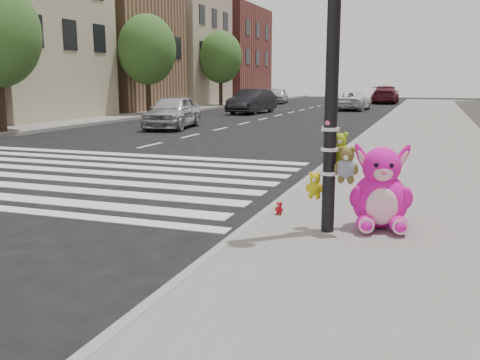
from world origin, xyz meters
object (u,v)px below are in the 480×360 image
at_px(pink_bunny, 381,193).
at_px(red_teddy, 279,208).
at_px(signal_pole, 334,103).
at_px(car_silver_far, 173,112).
at_px(car_white_near, 352,101).
at_px(car_dark_far, 252,101).

xyz_separation_m(pink_bunny, red_teddy, (-1.41, 0.23, -0.36)).
relative_size(pink_bunny, red_teddy, 5.97).
height_order(pink_bunny, red_teddy, pink_bunny).
height_order(signal_pole, pink_bunny, signal_pole).
distance_m(car_silver_far, car_white_near, 17.17).
bearing_deg(car_silver_far, car_white_near, 63.73).
bearing_deg(red_teddy, car_silver_far, 135.54).
bearing_deg(pink_bunny, red_teddy, 158.69).
relative_size(pink_bunny, car_dark_far, 0.25).
height_order(signal_pole, car_white_near, signal_pole).
distance_m(pink_bunny, car_silver_far, 16.58).
bearing_deg(pink_bunny, car_white_near, 86.72).
bearing_deg(car_dark_far, red_teddy, -66.14).
bearing_deg(signal_pole, car_dark_far, 110.46).
height_order(pink_bunny, car_white_near, car_white_near).
xyz_separation_m(signal_pole, car_silver_far, (-9.13, 13.79, -1.06)).
bearing_deg(car_white_near, red_teddy, 99.18).
relative_size(car_dark_far, car_white_near, 0.98).
bearing_deg(pink_bunny, car_dark_far, 100.05).
height_order(pink_bunny, car_silver_far, car_silver_far).
distance_m(signal_pole, car_silver_far, 16.58).
bearing_deg(signal_pole, car_white_near, 97.43).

